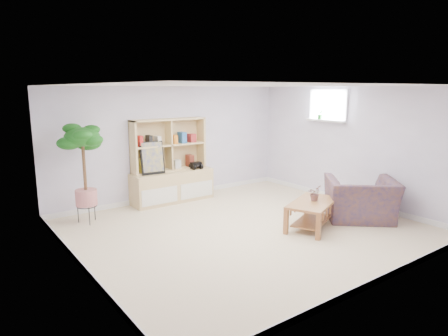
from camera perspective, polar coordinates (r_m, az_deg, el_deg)
floor at (r=6.91m, az=3.08°, el=-8.63°), size 5.50×5.00×0.01m
ceiling at (r=6.50m, az=3.30°, el=11.71°), size 5.50×5.00×0.01m
walls at (r=6.60m, az=3.18°, el=1.23°), size 5.51×5.01×2.40m
baseboard at (r=6.89m, az=3.08°, el=-8.24°), size 5.50×5.00×0.10m
window at (r=8.87m, az=14.67°, el=8.65°), size 0.10×0.98×0.68m
window_sill at (r=8.84m, az=14.32°, el=6.57°), size 0.14×1.00×0.04m
storage_unit at (r=8.40m, az=-7.50°, el=1.03°), size 1.74×0.59×1.74m
poster at (r=8.12m, az=-10.20°, el=1.43°), size 0.49×0.16×0.67m
toy_truck at (r=8.59m, az=-4.02°, el=0.42°), size 0.33×0.23×0.17m
coffee_table at (r=7.05m, az=12.49°, el=-6.50°), size 1.28×1.01×0.46m
table_plant at (r=7.02m, az=12.77°, el=-3.53°), size 0.30×0.29×0.26m
floor_tree at (r=7.37m, az=-19.28°, el=-0.83°), size 0.86×0.86×1.77m
armchair at (r=7.62m, az=18.96°, el=-3.88°), size 1.57×1.55×0.88m
sill_plant at (r=8.94m, az=13.55°, el=7.47°), size 0.13×0.11×0.21m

